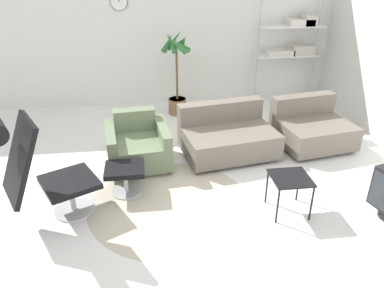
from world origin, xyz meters
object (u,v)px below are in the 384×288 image
at_px(armchair_red, 138,146).
at_px(side_table, 290,181).
at_px(couch_second, 311,129).
at_px(lounge_chair, 32,161).
at_px(potted_plant, 177,78).
at_px(couch_low, 227,137).
at_px(shelf_unit, 296,40).
at_px(ottoman, 125,174).

height_order(armchair_red, side_table, armchair_red).
bearing_deg(armchair_red, side_table, 135.20).
relative_size(armchair_red, couch_second, 0.80).
distance_m(lounge_chair, side_table, 2.66).
relative_size(side_table, potted_plant, 0.30).
distance_m(couch_low, side_table, 1.49).
bearing_deg(armchair_red, couch_second, 179.37).
xyz_separation_m(couch_second, side_table, (-0.92, -1.55, 0.14)).
relative_size(couch_low, shelf_unit, 0.71).
bearing_deg(armchair_red, potted_plant, -118.06).
distance_m(lounge_chair, shelf_unit, 5.12).
bearing_deg(side_table, armchair_red, 141.56).
relative_size(lounge_chair, ottoman, 2.76).
bearing_deg(side_table, ottoman, 161.26).
relative_size(ottoman, armchair_red, 0.51).
xyz_separation_m(lounge_chair, couch_second, (3.56, 1.39, -0.48)).
distance_m(ottoman, couch_low, 1.63).
bearing_deg(potted_plant, couch_second, -38.72).
relative_size(lounge_chair, side_table, 2.91).
xyz_separation_m(armchair_red, couch_low, (1.26, 0.14, -0.01)).
height_order(ottoman, couch_low, couch_low).
bearing_deg(couch_second, couch_low, -4.62).
xyz_separation_m(lounge_chair, armchair_red, (1.01, 1.14, -0.47)).
bearing_deg(lounge_chair, ottoman, 90.00).
distance_m(ottoman, couch_second, 2.86).
distance_m(lounge_chair, couch_second, 3.85).
bearing_deg(side_table, couch_second, 59.23).
relative_size(armchair_red, shelf_unit, 0.47).
bearing_deg(side_table, shelf_unit, 69.39).
relative_size(ottoman, couch_second, 0.40).
distance_m(couch_second, side_table, 1.81).
bearing_deg(couch_low, armchair_red, -3.31).
height_order(lounge_chair, potted_plant, potted_plant).
bearing_deg(lounge_chair, shelf_unit, 102.34).
distance_m(couch_low, potted_plant, 1.75).
xyz_separation_m(couch_low, side_table, (0.37, -1.43, 0.14)).
bearing_deg(potted_plant, armchair_red, -111.71).
bearing_deg(couch_low, couch_second, 175.38).
distance_m(lounge_chair, couch_low, 2.64).
xyz_separation_m(ottoman, shelf_unit, (3.06, 2.82, 0.93)).
distance_m(armchair_red, shelf_unit, 3.72).
xyz_separation_m(lounge_chair, potted_plant, (1.70, 2.88, -0.08)).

